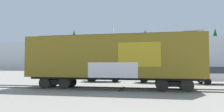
{
  "coord_description": "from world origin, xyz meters",
  "views": [
    {
      "loc": [
        3.98,
        -15.08,
        1.84
      ],
      "look_at": [
        0.21,
        1.61,
        2.68
      ],
      "focal_mm": 31.46,
      "sensor_mm": 36.0,
      "label": 1
    }
  ],
  "objects_px": {
    "parked_car_white": "(219,75)",
    "parked_car_green": "(158,75)",
    "freight_car": "(113,58)",
    "flagpole": "(113,46)",
    "parked_car_blue": "(104,74)"
  },
  "relations": [
    {
      "from": "flagpole",
      "to": "parked_car_green",
      "type": "xyz_separation_m",
      "value": [
        6.06,
        -5.34,
        -3.77
      ]
    },
    {
      "from": "flagpole",
      "to": "parked_car_green",
      "type": "height_order",
      "value": "flagpole"
    },
    {
      "from": "flagpole",
      "to": "parked_car_green",
      "type": "distance_m",
      "value": 8.91
    },
    {
      "from": "freight_car",
      "to": "flagpole",
      "type": "height_order",
      "value": "flagpole"
    },
    {
      "from": "parked_car_blue",
      "to": "parked_car_white",
      "type": "relative_size",
      "value": 0.88
    },
    {
      "from": "freight_car",
      "to": "parked_car_blue",
      "type": "bearing_deg",
      "value": 110.76
    },
    {
      "from": "parked_car_white",
      "to": "parked_car_blue",
      "type": "bearing_deg",
      "value": 178.43
    },
    {
      "from": "flagpole",
      "to": "parked_car_white",
      "type": "distance_m",
      "value": 13.72
    },
    {
      "from": "parked_car_white",
      "to": "parked_car_green",
      "type": "bearing_deg",
      "value": 179.32
    },
    {
      "from": "parked_car_blue",
      "to": "parked_car_green",
      "type": "relative_size",
      "value": 0.98
    },
    {
      "from": "freight_car",
      "to": "parked_car_green",
      "type": "distance_m",
      "value": 7.44
    },
    {
      "from": "flagpole",
      "to": "parked_car_blue",
      "type": "bearing_deg",
      "value": -89.3
    },
    {
      "from": "flagpole",
      "to": "parked_car_white",
      "type": "height_order",
      "value": "flagpole"
    },
    {
      "from": "parked_car_blue",
      "to": "freight_car",
      "type": "bearing_deg",
      "value": -69.24
    },
    {
      "from": "freight_car",
      "to": "flagpole",
      "type": "bearing_deg",
      "value": 102.41
    }
  ]
}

